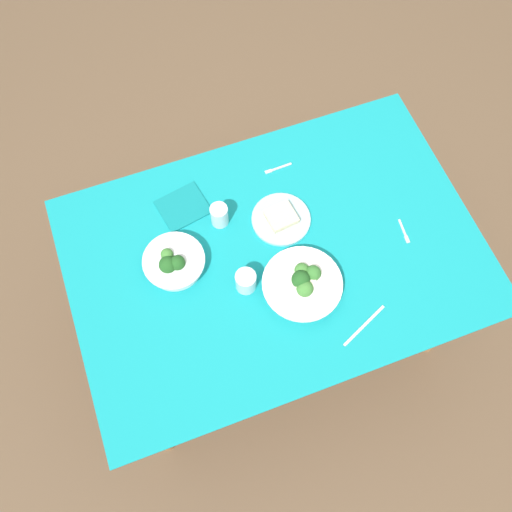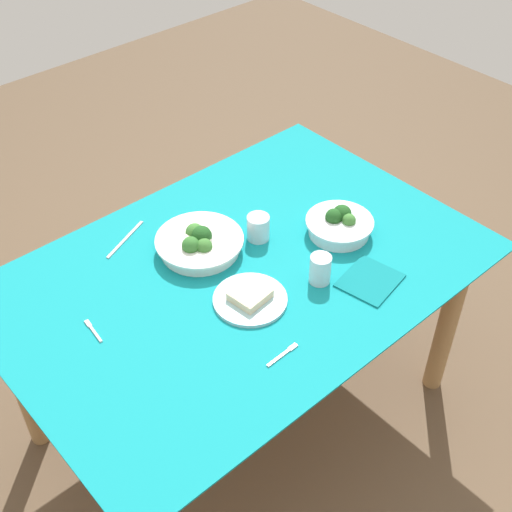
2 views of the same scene
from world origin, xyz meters
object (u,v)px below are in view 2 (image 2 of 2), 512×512
(table_knife_left, at_px, (125,239))
(napkin_folded_upper, at_px, (370,280))
(broccoli_bowl_near, at_px, (199,243))
(bread_side_plate, at_px, (250,298))
(fork_by_near_bowl, at_px, (93,330))
(water_glass_center, at_px, (258,228))
(fork_by_far_bowl, at_px, (284,354))
(water_glass_side, at_px, (320,269))
(broccoli_bowl_far, at_px, (339,225))

(table_knife_left, distance_m, napkin_folded_upper, 0.79)
(broccoli_bowl_near, height_order, table_knife_left, broccoli_bowl_near)
(bread_side_plate, bearing_deg, napkin_folded_upper, 151.38)
(broccoli_bowl_near, relative_size, bread_side_plate, 1.28)
(fork_by_near_bowl, bearing_deg, napkin_folded_upper, -111.57)
(water_glass_center, xyz_separation_m, napkin_folded_upper, (-0.11, 0.38, -0.04))
(fork_by_far_bowl, bearing_deg, broccoli_bowl_near, 77.09)
(bread_side_plate, bearing_deg, water_glass_center, -136.51)
(water_glass_side, bearing_deg, fork_by_near_bowl, -24.29)
(water_glass_center, bearing_deg, broccoli_bowl_far, 143.77)
(bread_side_plate, distance_m, napkin_folded_upper, 0.37)
(table_knife_left, bearing_deg, fork_by_far_bowl, 70.95)
(water_glass_center, bearing_deg, napkin_folded_upper, 107.00)
(broccoli_bowl_near, xyz_separation_m, napkin_folded_upper, (-0.30, 0.45, -0.03))
(water_glass_side, relative_size, table_knife_left, 0.46)
(broccoli_bowl_near, height_order, fork_by_near_bowl, broccoli_bowl_near)
(broccoli_bowl_far, xyz_separation_m, fork_by_far_bowl, (0.49, 0.26, -0.03))
(broccoli_bowl_far, height_order, fork_by_near_bowl, broccoli_bowl_far)
(fork_by_near_bowl, height_order, napkin_folded_upper, napkin_folded_upper)
(fork_by_far_bowl, height_order, table_knife_left, same)
(broccoli_bowl_far, distance_m, bread_side_plate, 0.43)
(bread_side_plate, height_order, fork_by_near_bowl, bread_side_plate)
(broccoli_bowl_far, relative_size, water_glass_side, 2.36)
(water_glass_side, xyz_separation_m, table_knife_left, (0.33, -0.55, -0.04))
(water_glass_center, height_order, napkin_folded_upper, water_glass_center)
(fork_by_near_bowl, bearing_deg, water_glass_side, -108.19)
(bread_side_plate, distance_m, water_glass_center, 0.29)
(broccoli_bowl_near, distance_m, water_glass_center, 0.20)
(water_glass_center, xyz_separation_m, water_glass_side, (-0.00, 0.27, 0.00))
(broccoli_bowl_far, xyz_separation_m, broccoli_bowl_near, (0.39, -0.23, -0.00))
(fork_by_near_bowl, bearing_deg, water_glass_center, -84.50)
(water_glass_center, distance_m, napkin_folded_upper, 0.39)
(bread_side_plate, xyz_separation_m, fork_by_near_bowl, (0.40, -0.21, -0.01))
(broccoli_bowl_near, xyz_separation_m, bread_side_plate, (0.03, 0.27, -0.02))
(fork_by_far_bowl, bearing_deg, napkin_folded_upper, 3.35)
(bread_side_plate, relative_size, table_knife_left, 1.09)
(bread_side_plate, distance_m, fork_by_near_bowl, 0.45)
(bread_side_plate, relative_size, water_glass_side, 2.35)
(table_knife_left, xyz_separation_m, napkin_folded_upper, (-0.44, 0.65, 0.00))
(fork_by_far_bowl, bearing_deg, bread_side_plate, 70.76)
(water_glass_side, relative_size, fork_by_near_bowl, 0.95)
(napkin_folded_upper, bearing_deg, water_glass_center, -73.00)
(table_knife_left, bearing_deg, napkin_folded_upper, 100.79)
(broccoli_bowl_far, xyz_separation_m, water_glass_center, (0.21, -0.16, 0.01))
(water_glass_side, distance_m, fork_by_far_bowl, 0.32)
(bread_side_plate, distance_m, table_knife_left, 0.49)
(water_glass_side, distance_m, fork_by_near_bowl, 0.68)
(water_glass_side, bearing_deg, water_glass_center, -89.23)
(water_glass_center, bearing_deg, fork_by_near_bowl, -0.60)
(bread_side_plate, height_order, table_knife_left, bread_side_plate)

